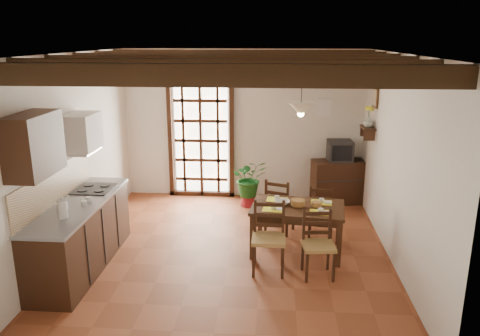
# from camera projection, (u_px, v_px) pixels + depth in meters

# --- Properties ---
(ground_plane) EXTENTS (5.00, 5.00, 0.00)m
(ground_plane) POSITION_uv_depth(u_px,v_px,m) (231.00, 251.00, 6.80)
(ground_plane) COLOR brown
(room_shell) EXTENTS (4.52, 5.02, 2.81)m
(room_shell) POSITION_uv_depth(u_px,v_px,m) (230.00, 128.00, 6.30)
(room_shell) COLOR silver
(room_shell) RESTS_ON ground_plane
(ceiling_beams) EXTENTS (4.50, 4.34, 0.20)m
(ceiling_beams) POSITION_uv_depth(u_px,v_px,m) (230.00, 62.00, 6.07)
(ceiling_beams) COLOR black
(ceiling_beams) RESTS_ON room_shell
(french_door) EXTENTS (1.26, 0.11, 2.32)m
(french_door) POSITION_uv_depth(u_px,v_px,m) (201.00, 137.00, 8.88)
(french_door) COLOR white
(french_door) RESTS_ON ground_plane
(kitchen_counter) EXTENTS (0.64, 2.25, 1.38)m
(kitchen_counter) POSITION_uv_depth(u_px,v_px,m) (81.00, 234.00, 6.24)
(kitchen_counter) COLOR black
(kitchen_counter) RESTS_ON ground_plane
(upper_cabinet) EXTENTS (0.35, 0.80, 0.70)m
(upper_cabinet) POSITION_uv_depth(u_px,v_px,m) (34.00, 145.00, 5.20)
(upper_cabinet) COLOR black
(upper_cabinet) RESTS_ON room_shell
(range_hood) EXTENTS (0.38, 0.60, 0.54)m
(range_hood) POSITION_uv_depth(u_px,v_px,m) (82.00, 133.00, 6.43)
(range_hood) COLOR white
(range_hood) RESTS_ON room_shell
(counter_items) EXTENTS (0.50, 1.43, 0.25)m
(counter_items) POSITION_uv_depth(u_px,v_px,m) (80.00, 197.00, 6.19)
(counter_items) COLOR black
(counter_items) RESTS_ON kitchen_counter
(dining_table) EXTENTS (1.38, 0.98, 0.70)m
(dining_table) POSITION_uv_depth(u_px,v_px,m) (298.00, 212.00, 6.63)
(dining_table) COLOR #3A2112
(dining_table) RESTS_ON ground_plane
(chair_near_left) EXTENTS (0.44, 0.41, 0.94)m
(chair_near_left) POSITION_uv_depth(u_px,v_px,m) (268.00, 250.00, 6.16)
(chair_near_left) COLOR #A07D44
(chair_near_left) RESTS_ON ground_plane
(chair_near_right) EXTENTS (0.44, 0.42, 0.86)m
(chair_near_right) POSITION_uv_depth(u_px,v_px,m) (318.00, 256.00, 6.04)
(chair_near_right) COLOR #A07D44
(chair_near_right) RESTS_ON ground_plane
(chair_far_left) EXTENTS (0.52, 0.51, 0.89)m
(chair_far_left) POSITION_uv_depth(u_px,v_px,m) (279.00, 215.00, 7.41)
(chair_far_left) COLOR #A07D44
(chair_far_left) RESTS_ON ground_plane
(chair_far_right) EXTENTS (0.43, 0.42, 0.84)m
(chair_far_right) POSITION_uv_depth(u_px,v_px,m) (321.00, 219.00, 7.29)
(chair_far_right) COLOR #A07D44
(chair_far_right) RESTS_ON ground_plane
(table_setting) EXTENTS (0.94, 0.63, 0.09)m
(table_setting) POSITION_uv_depth(u_px,v_px,m) (298.00, 207.00, 6.62)
(table_setting) COLOR #FFFD28
(table_setting) RESTS_ON dining_table
(table_bowl) EXTENTS (0.23, 0.23, 0.05)m
(table_bowl) POSITION_uv_depth(u_px,v_px,m) (282.00, 202.00, 6.69)
(table_bowl) COLOR white
(table_bowl) RESTS_ON dining_table
(sideboard) EXTENTS (1.02, 0.61, 0.81)m
(sideboard) POSITION_uv_depth(u_px,v_px,m) (338.00, 182.00, 8.69)
(sideboard) COLOR black
(sideboard) RESTS_ON ground_plane
(crt_tv) EXTENTS (0.46, 0.43, 0.38)m
(crt_tv) POSITION_uv_depth(u_px,v_px,m) (340.00, 151.00, 8.52)
(crt_tv) COLOR black
(crt_tv) RESTS_ON sideboard
(fuse_box) EXTENTS (0.25, 0.03, 0.32)m
(fuse_box) POSITION_uv_depth(u_px,v_px,m) (324.00, 108.00, 8.59)
(fuse_box) COLOR white
(fuse_box) RESTS_ON room_shell
(plant_pot) EXTENTS (0.34, 0.34, 0.21)m
(plant_pot) POSITION_uv_depth(u_px,v_px,m) (249.00, 200.00, 8.62)
(plant_pot) COLOR maroon
(plant_pot) RESTS_ON ground_plane
(potted_plant) EXTENTS (1.91, 1.74, 1.81)m
(potted_plant) POSITION_uv_depth(u_px,v_px,m) (250.00, 176.00, 8.49)
(potted_plant) COLOR #144C19
(potted_plant) RESTS_ON ground_plane
(wall_shelf) EXTENTS (0.20, 0.42, 0.20)m
(wall_shelf) POSITION_uv_depth(u_px,v_px,m) (368.00, 130.00, 7.77)
(wall_shelf) COLOR black
(wall_shelf) RESTS_ON room_shell
(shelf_vase) EXTENTS (0.15, 0.15, 0.15)m
(shelf_vase) POSITION_uv_depth(u_px,v_px,m) (368.00, 122.00, 7.73)
(shelf_vase) COLOR #B2BFB2
(shelf_vase) RESTS_ON wall_shelf
(shelf_flowers) EXTENTS (0.14, 0.14, 0.36)m
(shelf_flowers) POSITION_uv_depth(u_px,v_px,m) (369.00, 109.00, 7.67)
(shelf_flowers) COLOR #FFFD28
(shelf_flowers) RESTS_ON shelf_vase
(framed_picture) EXTENTS (0.03, 0.32, 0.32)m
(framed_picture) POSITION_uv_depth(u_px,v_px,m) (375.00, 98.00, 7.61)
(framed_picture) COLOR brown
(framed_picture) RESTS_ON room_shell
(pendant_lamp) EXTENTS (0.36, 0.36, 0.84)m
(pendant_lamp) POSITION_uv_depth(u_px,v_px,m) (301.00, 108.00, 6.33)
(pendant_lamp) COLOR black
(pendant_lamp) RESTS_ON room_shell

